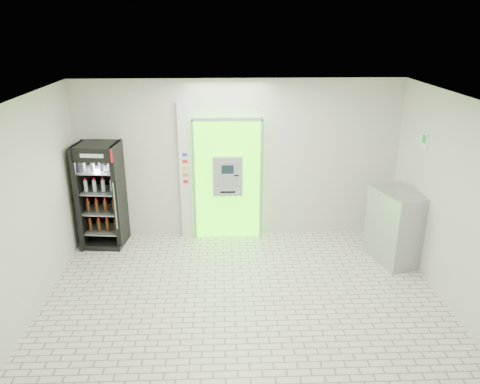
{
  "coord_description": "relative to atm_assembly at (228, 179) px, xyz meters",
  "views": [
    {
      "loc": [
        -0.3,
        -5.86,
        3.97
      ],
      "look_at": [
        -0.02,
        1.2,
        1.35
      ],
      "focal_mm": 35.0,
      "sensor_mm": 36.0,
      "label": 1
    }
  ],
  "objects": [
    {
      "name": "ground",
      "position": [
        0.2,
        -2.41,
        -1.17
      ],
      "size": [
        6.0,
        6.0,
        0.0
      ],
      "primitive_type": "plane",
      "color": "beige",
      "rests_on": "ground"
    },
    {
      "name": "pillar",
      "position": [
        -0.78,
        0.04,
        0.13
      ],
      "size": [
        0.22,
        0.11,
        2.6
      ],
      "color": "silver",
      "rests_on": "ground"
    },
    {
      "name": "room_shell",
      "position": [
        0.2,
        -2.41,
        0.67
      ],
      "size": [
        6.0,
        6.0,
        6.0
      ],
      "color": "beige",
      "rests_on": "ground"
    },
    {
      "name": "exit_sign",
      "position": [
        3.19,
        -1.01,
        0.95
      ],
      "size": [
        0.02,
        0.22,
        0.26
      ],
      "color": "white",
      "rests_on": "room_shell"
    },
    {
      "name": "atm_assembly",
      "position": [
        0.0,
        0.0,
        0.0
      ],
      "size": [
        1.3,
        0.24,
        2.33
      ],
      "color": "#40FA09",
      "rests_on": "ground"
    },
    {
      "name": "beverage_cooler",
      "position": [
        -2.3,
        -0.24,
        -0.25
      ],
      "size": [
        0.79,
        0.73,
        1.93
      ],
      "rotation": [
        0.0,
        0.0,
        -0.11
      ],
      "color": "black",
      "rests_on": "ground"
    },
    {
      "name": "steel_cabinet",
      "position": [
        2.87,
        -1.08,
        -0.54
      ],
      "size": [
        0.88,
        1.09,
        1.27
      ],
      "rotation": [
        0.0,
        0.0,
        0.27
      ],
      "color": "#9B9EA3",
      "rests_on": "ground"
    }
  ]
}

